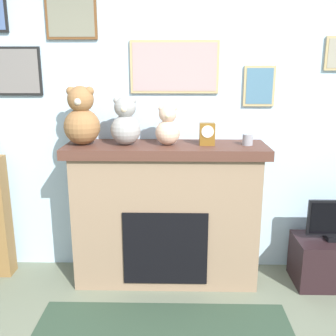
{
  "coord_description": "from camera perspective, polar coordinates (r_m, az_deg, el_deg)",
  "views": [
    {
      "loc": [
        0.14,
        -1.4,
        1.81
      ],
      "look_at": [
        0.08,
        1.71,
        1.0
      ],
      "focal_mm": 41.51,
      "sensor_mm": 36.0,
      "label": 1
    }
  ],
  "objects": [
    {
      "name": "teddy_bear_cream",
      "position": [
        3.12,
        -0.04,
        6.04
      ],
      "size": [
        0.2,
        0.2,
        0.32
      ],
      "color": "#D2AE92",
      "rests_on": "fireplace"
    },
    {
      "name": "fireplace",
      "position": [
        3.33,
        -0.29,
        -6.61
      ],
      "size": [
        1.64,
        0.53,
        1.2
      ],
      "color": "#896E55",
      "rests_on": "ground_plane"
    },
    {
      "name": "teddy_bear_grey",
      "position": [
        3.14,
        -6.26,
        6.57
      ],
      "size": [
        0.24,
        0.24,
        0.39
      ],
      "color": "gray",
      "rests_on": "fireplace"
    },
    {
      "name": "back_wall",
      "position": [
        3.44,
        -1.23,
        6.21
      ],
      "size": [
        5.2,
        0.15,
        2.6
      ],
      "color": "#B1D1EB",
      "rests_on": "ground_plane"
    },
    {
      "name": "mantel_clock",
      "position": [
        3.13,
        5.77,
        4.98
      ],
      "size": [
        0.12,
        0.09,
        0.18
      ],
      "color": "brown",
      "rests_on": "fireplace"
    },
    {
      "name": "tv_stand",
      "position": [
        3.7,
        23.26,
        -12.46
      ],
      "size": [
        0.68,
        0.4,
        0.41
      ],
      "primitive_type": "cube",
      "color": "black",
      "rests_on": "ground_plane"
    },
    {
      "name": "candle_jar",
      "position": [
        3.19,
        11.61,
        4.1
      ],
      "size": [
        0.08,
        0.08,
        0.09
      ],
      "primitive_type": "cylinder",
      "color": "gray",
      "rests_on": "fireplace"
    },
    {
      "name": "teddy_bear_brown",
      "position": [
        3.2,
        -12.57,
        7.09
      ],
      "size": [
        0.29,
        0.29,
        0.47
      ],
      "color": "olive",
      "rests_on": "fireplace"
    }
  ]
}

